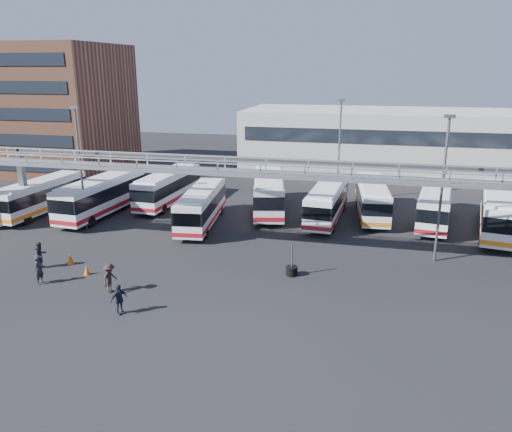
% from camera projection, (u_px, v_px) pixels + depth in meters
% --- Properties ---
extents(ground, '(140.00, 140.00, 0.00)m').
position_uv_depth(ground, '(246.00, 285.00, 31.42)').
color(ground, black).
rests_on(ground, ground).
extents(gantry, '(51.40, 5.15, 7.10)m').
position_uv_depth(gantry, '(266.00, 180.00, 35.32)').
color(gantry, '#96999F').
rests_on(gantry, ground).
extents(apartment_building, '(18.00, 15.00, 16.00)m').
position_uv_depth(apartment_building, '(49.00, 109.00, 64.56)').
color(apartment_building, brown).
rests_on(apartment_building, ground).
extents(warehouse, '(42.00, 14.00, 8.00)m').
position_uv_depth(warehouse, '(412.00, 143.00, 63.09)').
color(warehouse, '#9E9E99').
rests_on(warehouse, ground).
extents(light_pole_left, '(0.70, 0.35, 10.21)m').
position_uv_depth(light_pole_left, '(80.00, 162.00, 40.75)').
color(light_pole_left, '#4C4F54').
rests_on(light_pole_left, ground).
extents(light_pole_mid, '(0.70, 0.35, 10.21)m').
position_uv_depth(light_pole_mid, '(443.00, 182.00, 33.68)').
color(light_pole_mid, '#4C4F54').
rests_on(light_pole_mid, ground).
extents(light_pole_back, '(0.70, 0.35, 10.21)m').
position_uv_depth(light_pole_back, '(339.00, 145.00, 49.43)').
color(light_pole_back, '#4C4F54').
rests_on(light_pole_back, ground).
extents(bus_0, '(3.15, 10.61, 3.18)m').
position_uv_depth(bus_0, '(41.00, 195.00, 46.30)').
color(bus_0, silver).
rests_on(bus_0, ground).
extents(bus_1, '(3.41, 11.59, 3.47)m').
position_uv_depth(bus_1, '(102.00, 195.00, 45.83)').
color(bus_1, silver).
rests_on(bus_1, ground).
extents(bus_2, '(2.98, 10.82, 3.25)m').
position_uv_depth(bus_2, '(168.00, 186.00, 49.51)').
color(bus_2, silver).
rests_on(bus_2, ground).
extents(bus_3, '(3.61, 10.60, 3.16)m').
position_uv_depth(bus_3, '(201.00, 206.00, 42.87)').
color(bus_3, silver).
rests_on(bus_3, ground).
extents(bus_4, '(4.96, 11.82, 3.50)m').
position_uv_depth(bus_4, '(269.00, 191.00, 47.06)').
color(bus_4, silver).
rests_on(bus_4, ground).
extents(bus_5, '(3.11, 10.60, 3.18)m').
position_uv_depth(bus_5, '(327.00, 201.00, 44.28)').
color(bus_5, silver).
rests_on(bus_5, ground).
extents(bus_6, '(3.37, 10.58, 3.16)m').
position_uv_depth(bus_6, '(372.00, 198.00, 45.46)').
color(bus_6, silver).
rests_on(bus_6, ground).
extents(bus_7, '(4.04, 10.92, 3.24)m').
position_uv_depth(bus_7, '(435.00, 204.00, 43.23)').
color(bus_7, silver).
rests_on(bus_7, ground).
extents(bus_8, '(4.70, 11.76, 3.48)m').
position_uv_depth(bus_8, '(499.00, 211.00, 40.73)').
color(bus_8, silver).
rests_on(bus_8, ground).
extents(pedestrian_a, '(0.49, 0.70, 1.84)m').
position_uv_depth(pedestrian_a, '(39.00, 270.00, 31.37)').
color(pedestrian_a, black).
rests_on(pedestrian_a, ground).
extents(pedestrian_b, '(0.95, 1.08, 1.87)m').
position_uv_depth(pedestrian_b, '(41.00, 255.00, 33.81)').
color(pedestrian_b, '#2A222F').
rests_on(pedestrian_b, ground).
extents(pedestrian_c, '(0.78, 1.25, 1.85)m').
position_uv_depth(pedestrian_c, '(110.00, 278.00, 30.15)').
color(pedestrian_c, black).
rests_on(pedestrian_c, ground).
extents(pedestrian_d, '(0.87, 1.11, 1.76)m').
position_uv_depth(pedestrian_d, '(119.00, 299.00, 27.49)').
color(pedestrian_d, '#1B2130').
rests_on(pedestrian_d, ground).
extents(cone_left, '(0.62, 0.62, 0.76)m').
position_uv_depth(cone_left, '(70.00, 259.00, 34.67)').
color(cone_left, '#DF560C').
rests_on(cone_left, ground).
extents(cone_right, '(0.54, 0.54, 0.66)m').
position_uv_depth(cone_right, '(87.00, 270.00, 32.90)').
color(cone_right, '#DF560C').
rests_on(cone_right, ground).
extents(tire_stack, '(0.78, 0.78, 2.22)m').
position_uv_depth(tire_stack, '(292.00, 270.00, 32.78)').
color(tire_stack, black).
rests_on(tire_stack, ground).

